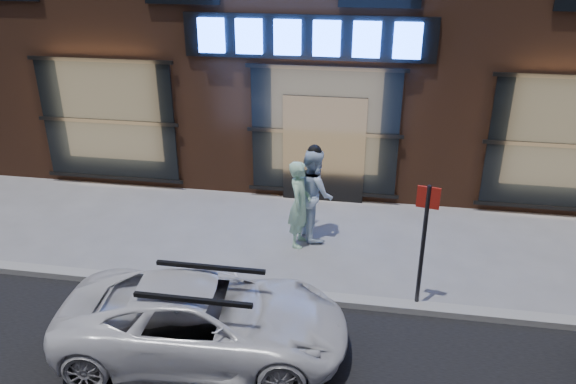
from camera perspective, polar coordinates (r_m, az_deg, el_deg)
name	(u,v)px	position (r m, az deg, el deg)	size (l,w,h in m)	color
ground	(296,299)	(9.44, 0.83, -10.83)	(90.00, 90.00, 0.00)	slate
curb	(296,296)	(9.40, 0.83, -10.53)	(60.00, 0.25, 0.12)	gray
man_bowtie	(300,204)	(10.60, 1.20, -1.23)	(0.62, 0.41, 1.71)	#A5D8AE
man_cap	(314,193)	(10.90, 2.62, -0.15)	(0.89, 0.69, 1.83)	silver
white_suv	(205,319)	(8.16, -8.47, -12.68)	(1.86, 4.04, 1.12)	silver
sign_post	(424,237)	(8.81, 13.64, -4.43)	(0.34, 0.09, 2.15)	#262628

